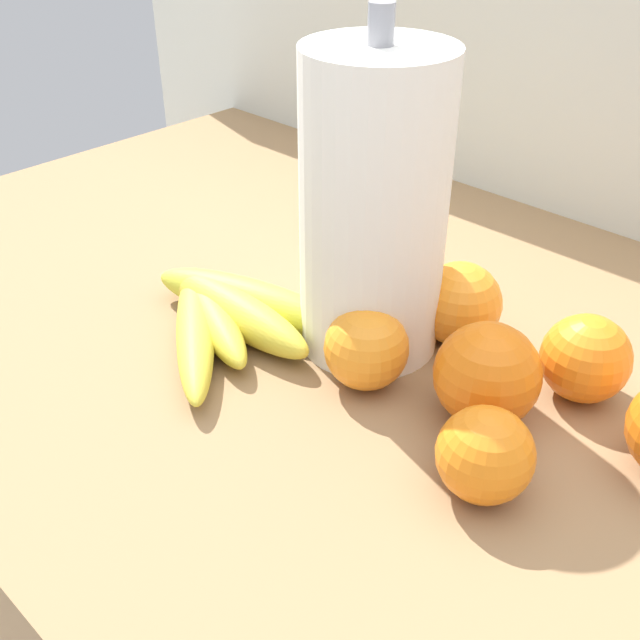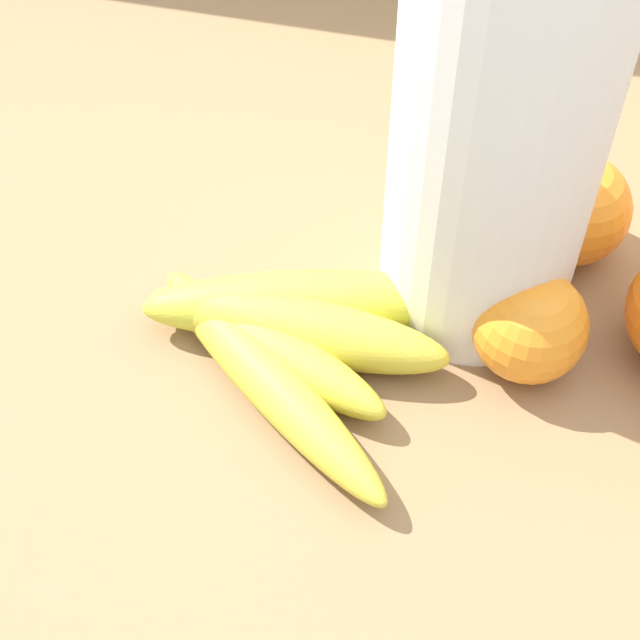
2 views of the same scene
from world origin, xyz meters
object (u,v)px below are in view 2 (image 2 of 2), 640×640
orange_front (574,210)px  banana_bunch (290,334)px  paper_towel_roll (497,141)px  orange_back_left (530,326)px

orange_front → banana_bunch: bearing=-140.0°
banana_bunch → orange_front: orange_front is taller
banana_bunch → paper_towel_roll: size_ratio=0.73×
orange_front → paper_towel_roll: bearing=-135.1°
banana_bunch → orange_front: size_ratio=2.78×
banana_bunch → paper_towel_roll: 0.17m
banana_bunch → orange_front: 0.21m
orange_front → paper_towel_roll: size_ratio=0.26×
banana_bunch → orange_back_left: orange_back_left is taller
paper_towel_roll → orange_front: bearing=44.9°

